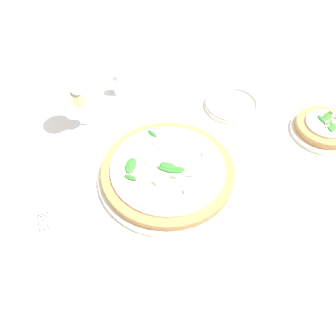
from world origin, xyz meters
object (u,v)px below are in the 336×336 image
at_px(wine_glass, 78,91).
at_px(fork, 40,192).
at_px(pizza_arugula_main, 168,172).
at_px(side_plate_white, 232,104).
at_px(shaker_pepper, 118,84).
at_px(pizza_personal_side, 324,128).

height_order(wine_glass, fork, wine_glass).
xyz_separation_m(pizza_arugula_main, side_plate_white, (-0.17, 0.27, -0.01)).
relative_size(wine_glass, shaker_pepper, 2.50).
relative_size(pizza_arugula_main, side_plate_white, 2.12).
xyz_separation_m(pizza_personal_side, shaker_pepper, (-0.37, -0.45, 0.02)).
xyz_separation_m(side_plate_white, shaker_pepper, (-0.18, -0.28, 0.02)).
bearing_deg(pizza_arugula_main, side_plate_white, 121.88).
bearing_deg(shaker_pepper, pizza_arugula_main, 2.50).
relative_size(wine_glass, side_plate_white, 1.07).
bearing_deg(pizza_arugula_main, shaker_pepper, -177.50).
xyz_separation_m(wine_glass, side_plate_white, (0.08, 0.40, -0.11)).
bearing_deg(wine_glass, shaker_pepper, 129.21).
height_order(pizza_arugula_main, side_plate_white, pizza_arugula_main).
bearing_deg(side_plate_white, shaker_pepper, -123.19).
height_order(pizza_personal_side, side_plate_white, pizza_personal_side).
xyz_separation_m(pizza_arugula_main, wine_glass, (-0.25, -0.14, 0.10)).
height_order(pizza_arugula_main, shaker_pepper, shaker_pepper).
distance_m(pizza_arugula_main, wine_glass, 0.30).
relative_size(pizza_arugula_main, pizza_personal_side, 1.94).
height_order(fork, shaker_pepper, shaker_pepper).
relative_size(pizza_personal_side, side_plate_white, 1.09).
xyz_separation_m(fork, shaker_pepper, (-0.29, 0.27, 0.03)).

